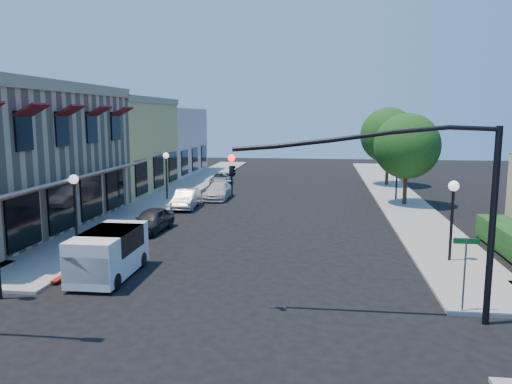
# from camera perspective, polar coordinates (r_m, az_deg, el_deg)

# --- Properties ---
(ground) EXTENTS (120.00, 120.00, 0.00)m
(ground) POSITION_cam_1_polar(r_m,az_deg,el_deg) (15.38, -4.35, -15.44)
(ground) COLOR black
(ground) RESTS_ON ground
(sidewalk_left) EXTENTS (3.50, 50.00, 0.12)m
(sidewalk_left) POSITION_cam_1_polar(r_m,az_deg,el_deg) (42.82, -8.42, 0.28)
(sidewalk_left) COLOR gray
(sidewalk_left) RESTS_ON ground
(sidewalk_right) EXTENTS (3.50, 50.00, 0.12)m
(sidewalk_right) POSITION_cam_1_polar(r_m,az_deg,el_deg) (41.60, 15.45, -0.19)
(sidewalk_right) COLOR gray
(sidewalk_right) RESTS_ON ground
(curb_red_strip) EXTENTS (0.25, 10.00, 0.06)m
(curb_red_strip) POSITION_cam_1_polar(r_m,az_deg,el_deg) (24.66, -16.40, -6.40)
(curb_red_strip) COLOR maroon
(curb_red_strip) RESTS_ON ground
(yellow_stucco_building) EXTENTS (10.00, 12.00, 7.60)m
(yellow_stucco_building) POSITION_cam_1_polar(r_m,az_deg,el_deg) (43.86, -17.44, 5.09)
(yellow_stucco_building) COLOR #D0B85D
(yellow_stucco_building) RESTS_ON ground
(pink_stucco_building) EXTENTS (10.00, 12.00, 7.00)m
(pink_stucco_building) POSITION_cam_1_polar(r_m,az_deg,el_deg) (54.98, -12.16, 5.64)
(pink_stucco_building) COLOR #D1A89E
(pink_stucco_building) RESTS_ON ground
(street_tree_a) EXTENTS (4.56, 4.56, 6.48)m
(street_tree_a) POSITION_cam_1_polar(r_m,az_deg,el_deg) (36.26, 16.86, 5.05)
(street_tree_a) COLOR #372616
(street_tree_a) RESTS_ON ground
(street_tree_b) EXTENTS (4.94, 4.94, 7.02)m
(street_tree_b) POSITION_cam_1_polar(r_m,az_deg,el_deg) (46.12, 14.89, 6.28)
(street_tree_b) COLOR #372616
(street_tree_b) RESTS_ON ground
(signal_mast_arm) EXTENTS (8.01, 0.39, 6.00)m
(signal_mast_arm) POSITION_cam_1_polar(r_m,az_deg,el_deg) (15.65, 18.17, 0.21)
(signal_mast_arm) COLOR black
(signal_mast_arm) RESTS_ON ground
(street_name_sign) EXTENTS (0.80, 0.06, 2.50)m
(street_name_sign) POSITION_cam_1_polar(r_m,az_deg,el_deg) (17.18, 22.79, -7.46)
(street_name_sign) COLOR #595B5E
(street_name_sign) RESTS_ON ground
(lamppost_left_near) EXTENTS (0.44, 0.44, 3.57)m
(lamppost_left_near) POSITION_cam_1_polar(r_m,az_deg,el_deg) (24.80, -20.05, -0.03)
(lamppost_left_near) COLOR black
(lamppost_left_near) RESTS_ON ground
(lamppost_left_far) EXTENTS (0.44, 0.44, 3.57)m
(lamppost_left_far) POSITION_cam_1_polar(r_m,az_deg,el_deg) (37.67, -10.22, 3.19)
(lamppost_left_far) COLOR black
(lamppost_left_far) RESTS_ON ground
(lamppost_right_near) EXTENTS (0.44, 0.44, 3.57)m
(lamppost_right_near) POSITION_cam_1_polar(r_m,az_deg,el_deg) (22.70, 21.58, -0.89)
(lamppost_right_near) COLOR black
(lamppost_right_near) RESTS_ON ground
(lamppost_right_far) EXTENTS (0.44, 0.44, 3.57)m
(lamppost_right_far) POSITION_cam_1_polar(r_m,az_deg,el_deg) (38.29, 15.85, 3.08)
(lamppost_right_far) COLOR black
(lamppost_right_far) RESTS_ON ground
(white_van) EXTENTS (1.90, 4.19, 1.84)m
(white_van) POSITION_cam_1_polar(r_m,az_deg,el_deg) (20.40, -16.53, -6.47)
(white_van) COLOR silver
(white_van) RESTS_ON ground
(parked_car_a) EXTENTS (1.78, 3.82, 1.27)m
(parked_car_a) POSITION_cam_1_polar(r_m,az_deg,el_deg) (27.87, -11.82, -3.16)
(parked_car_a) COLOR black
(parked_car_a) RESTS_ON ground
(parked_car_b) EXTENTS (1.60, 4.00, 1.29)m
(parked_car_b) POSITION_cam_1_polar(r_m,az_deg,el_deg) (34.44, -7.99, -0.78)
(parked_car_b) COLOR #BABDC0
(parked_car_b) RESTS_ON ground
(parked_car_c) EXTENTS (1.75, 4.24, 1.23)m
(parked_car_c) POSITION_cam_1_polar(r_m,az_deg,el_deg) (37.95, -4.35, 0.11)
(parked_car_c) COLOR silver
(parked_car_c) RESTS_ON ground
(parked_car_d) EXTENTS (2.11, 4.04, 1.09)m
(parked_car_d) POSITION_cam_1_polar(r_m,az_deg,el_deg) (45.95, -4.03, 1.54)
(parked_car_d) COLOR #929397
(parked_car_d) RESTS_ON ground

